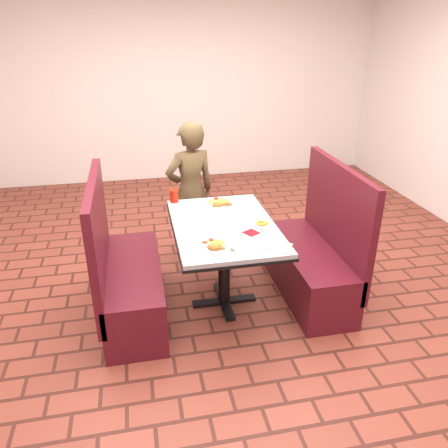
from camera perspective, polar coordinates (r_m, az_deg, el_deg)
The scene contains 15 objects.
room at distance 3.17m, azimuth 0.00°, elevation 19.46°, with size 7.00×7.04×2.82m.
dining_table at distance 3.51m, azimuth 0.00°, elevation -1.42°, with size 0.81×1.21×0.75m.
booth_bench_left at distance 3.62m, azimuth -12.58°, elevation -7.15°, with size 0.47×1.20×1.17m.
booth_bench_right at distance 3.89m, azimuth 11.63°, elevation -4.63°, with size 0.47×1.20×1.17m.
diner_person at distance 4.33m, azimuth -4.38°, elevation 4.21°, with size 0.50×0.33×1.38m, color brown.
near_dinner_plate at distance 3.10m, azimuth -1.23°, elevation -2.64°, with size 0.24×0.24×0.07m.
far_dinner_plate at distance 3.83m, azimuth -0.53°, elevation 2.86°, with size 0.29×0.29×0.07m.
plantain_plate at distance 3.46m, azimuth 4.89°, elevation -0.01°, with size 0.17×0.17×0.03m.
maroon_napkin at distance 3.33m, azimuth 3.58°, elevation -1.14°, with size 0.10×0.10×0.00m, color #600E14.
spoon_utensil at distance 3.40m, azimuth 4.82°, elevation -0.61°, with size 0.01×0.12×0.00m, color silver.
red_tumbler at distance 3.92m, azimuth -6.54°, elevation 3.67°, with size 0.07×0.07×0.11m, color red.
paper_napkin at distance 3.14m, azimuth 6.89°, elevation -2.93°, with size 0.20×0.15×0.01m, color silver.
knife_utensil at distance 3.11m, azimuth 0.52°, elevation -2.92°, with size 0.01×0.18×0.00m, color #BCBBC0.
fork_utensil at distance 3.12m, azimuth -0.22°, elevation -2.81°, with size 0.01×0.15×0.00m, color silver.
lettuce_shreds at distance 3.53m, azimuth 0.44°, elevation 0.47°, with size 0.28×0.32×0.00m, color #7FAE45, non-canonical shape.
Camera 1 is at (-0.64, -3.09, 2.20)m, focal length 35.00 mm.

